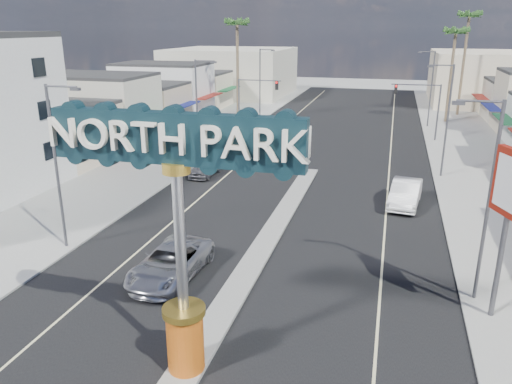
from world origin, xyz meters
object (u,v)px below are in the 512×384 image
Objects in this scene: palm_left_far at (237,28)px; car_parked_left at (205,167)px; bank_pylon_sign at (511,194)px; streetlight_l_far at (261,80)px; streetlight_r_near at (486,193)px; car_parked_right at (405,193)px; streetlight_l_mid at (198,105)px; streetlight_l_near at (58,160)px; palm_right_mid at (456,36)px; streetlight_r_mid at (446,115)px; traffic_signal_left at (254,95)px; streetlight_r_far at (430,85)px; palm_right_far at (469,21)px; suv_left at (171,262)px; gateway_sign at (179,217)px; traffic_signal_right at (421,101)px.

palm_left_far is 27.30m from car_parked_left.
bank_pylon_sign is at bearing -40.25° from car_parked_left.
bank_pylon_sign is at bearing -63.60° from streetlight_l_far.
car_parked_left is at bearing 140.39° from streetlight_r_near.
bank_pylon_sign is at bearing -69.23° from car_parked_right.
streetlight_l_near is at bearing -90.00° from streetlight_l_mid.
streetlight_r_near is 46.40m from palm_right_mid.
streetlight_r_mid is at bearing 14.68° from car_parked_left.
bank_pylon_sign reaches higher than car_parked_right.
car_parked_left is at bearing -86.86° from traffic_signal_left.
streetlight_r_far is 2.11× the size of car_parked_left.
palm_right_mid reaches higher than streetlight_l_far.
traffic_signal_left is at bearing -157.80° from streetlight_r_far.
palm_right_far is (25.43, 10.00, 7.32)m from streetlight_l_far.
streetlight_r_mid is 9.27m from car_parked_right.
suv_left is (-13.92, -1.65, -4.27)m from streetlight_r_near.
streetlight_r_far is 7.30m from palm_right_mid.
streetlight_l_near is (-1.25, -33.99, 0.79)m from traffic_signal_left.
gateway_sign reaches higher than car_parked_left.
gateway_sign reaches higher than streetlight_r_mid.
streetlight_l_far is at bearing 157.80° from traffic_signal_right.
streetlight_r_far is (20.87, 0.00, 0.00)m from streetlight_l_far.
streetlight_l_near is at bearing -97.63° from car_parked_left.
traffic_signal_right is 22.10m from car_parked_right.
traffic_signal_right is 14.10m from palm_right_mid.
car_parked_left is 0.59× the size of bank_pylon_sign.
streetlight_l_far is at bearing 90.00° from streetlight_l_mid.
traffic_signal_right is 0.50× the size of palm_right_mid.
streetlight_r_mid is at bearing -84.90° from traffic_signal_right.
bank_pylon_sign is at bearing -92.32° from palm_right_mid.
streetlight_l_near is 20.87m from streetlight_r_near.
car_parked_left is 16.15m from car_parked_right.
traffic_signal_right is 0.46× the size of palm_left_far.
car_parked_left is at bearing 81.61° from streetlight_l_near.
streetlight_r_far is (10.43, 50.02, -0.86)m from gateway_sign.
traffic_signal_left is at bearing -151.58° from palm_right_mid.
streetlight_r_far is at bearing 90.00° from streetlight_r_near.
palm_right_far is (4.57, 52.00, 7.32)m from streetlight_r_near.
gateway_sign is 0.65× the size of palm_right_far.
streetlight_r_near reaches higher than traffic_signal_left.
palm_left_far is at bearing 133.30° from car_parked_right.
palm_right_mid is at bearing 84.36° from streetlight_r_mid.
car_parked_right is (-2.76, -29.79, -4.20)m from streetlight_r_far.
streetlight_l_far is 1.57× the size of suv_left.
traffic_signal_left reaches higher than car_parked_right.
streetlight_l_near is 1.00× the size of streetlight_l_mid.
streetlight_l_far is at bearing 116.42° from streetlight_r_near.
streetlight_r_near reaches higher than suv_left.
streetlight_l_near is 0.74× the size of palm_right_mid.
suv_left is at bearing 159.19° from bank_pylon_sign.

